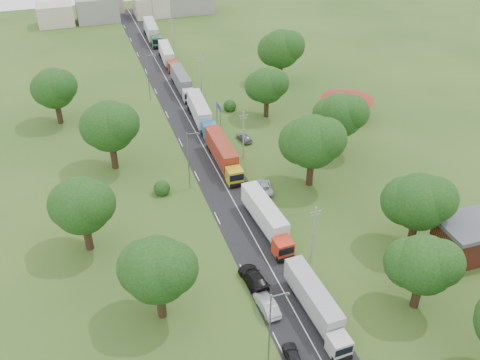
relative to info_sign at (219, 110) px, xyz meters
name	(u,v)px	position (x,y,z in m)	size (l,w,h in m)	color
ground	(254,238)	(-5.20, -35.00, -3.00)	(260.00, 260.00, 0.00)	#2B4B19
road	(215,167)	(-5.20, -15.00, -3.00)	(8.00, 200.00, 0.04)	black
info_sign	(219,110)	(0.00, 0.00, 0.00)	(0.12, 3.10, 4.10)	slate
pole_1	(313,234)	(0.30, -42.00, 1.68)	(1.60, 0.24, 9.00)	gray
pole_2	(243,135)	(0.30, -14.00, 1.68)	(1.60, 0.24, 9.00)	gray
pole_3	(201,74)	(0.30, 14.00, 1.68)	(1.60, 0.24, 9.00)	gray
pole_4	(173,34)	(0.30, 42.00, 1.68)	(1.60, 0.24, 9.00)	gray
pole_5	(152,5)	(0.30, 70.00, 1.68)	(1.60, 0.24, 9.00)	gray
lamp_0	(271,326)	(-10.55, -55.00, 2.55)	(2.03, 0.22, 10.00)	slate
lamp_1	(189,158)	(-10.55, -20.00, 2.55)	(2.03, 0.22, 10.00)	slate
lamp_2	(149,75)	(-10.55, 15.00, 2.55)	(2.03, 0.22, 10.00)	slate
tree_2	(423,264)	(8.79, -52.86, 3.59)	(8.00, 8.00, 10.10)	#382616
tree_3	(419,201)	(14.79, -42.84, 4.22)	(8.80, 8.80, 11.07)	#382616
tree_4	(312,141)	(7.79, -24.83, 4.85)	(9.60, 9.60, 12.05)	#382616
tree_5	(340,115)	(16.79, -16.84, 4.22)	(8.80, 8.80, 11.07)	#382616
tree_6	(267,85)	(9.79, 0.14, 3.59)	(8.00, 8.00, 10.10)	#382616
tree_7	(281,49)	(18.79, 15.17, 4.85)	(9.60, 9.60, 12.05)	#382616
tree_10	(157,269)	(-20.21, -44.84, 4.22)	(8.80, 8.80, 11.07)	#382616
tree_11	(81,205)	(-27.21, -29.84, 4.22)	(8.80, 8.80, 11.07)	#382616
tree_12	(109,126)	(-21.21, -9.83, 4.85)	(9.60, 9.60, 12.05)	#382616
tree_13	(54,88)	(-29.21, 10.16, 4.22)	(8.80, 8.80, 11.07)	#382616
house_brick	(470,238)	(20.80, -47.00, -0.35)	(8.60, 6.60, 5.20)	maroon
house_cream	(347,100)	(24.80, -5.00, 0.64)	(10.08, 10.08, 5.80)	#C0B49F
distant_town	(134,6)	(-4.52, 75.00, 0.49)	(52.00, 8.00, 8.00)	gray
truck_0	(316,304)	(-3.17, -50.69, -1.00)	(2.79, 13.67, 3.78)	#BDBDBD
truck_1	(267,218)	(-2.87, -33.71, -0.90)	(3.14, 14.35, 3.96)	red
truck_2	(223,153)	(-3.60, -14.77, -0.82)	(2.54, 14.81, 4.11)	#B99A15
truck_3	(201,113)	(-3.25, 1.32, -0.78)	(3.27, 15.17, 4.19)	#1C67A9
truck_4	(182,82)	(-3.16, 17.49, -0.90)	(2.56, 14.28, 3.96)	#B4B4B4
truck_5	(167,55)	(-2.80, 34.59, -0.95)	(3.09, 13.98, 3.86)	#9D3218
truck_6	(152,31)	(-3.14, 53.08, -0.69)	(3.38, 15.74, 4.35)	#215933
car_lane_front	(293,357)	(-8.20, -55.78, -2.32)	(1.61, 4.01, 1.37)	black
car_lane_mid	(267,305)	(-8.20, -48.00, -2.22)	(1.67, 4.78, 1.57)	#AAAEB3
car_lane_rear	(254,278)	(-8.20, -43.25, -2.17)	(2.33, 5.74, 1.67)	black
car_verge_near	(264,187)	(0.30, -24.28, -2.32)	(2.25, 4.89, 1.36)	silver
car_verge_far	(244,137)	(2.48, -8.06, -2.32)	(1.62, 4.02, 1.37)	slate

